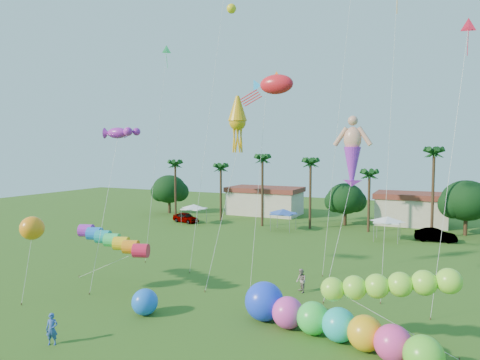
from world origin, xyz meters
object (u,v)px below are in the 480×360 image
at_px(car_b, 435,235).
at_px(spectator_b, 301,281).
at_px(spectator_a, 52,329).
at_px(car_a, 186,217).
at_px(blue_ball, 145,302).
at_px(caterpillar_inflatable, 325,322).

relative_size(car_b, spectator_b, 2.59).
bearing_deg(spectator_a, car_a, 84.79).
distance_m(car_a, blue_ball, 37.58).
distance_m(caterpillar_inflatable, blue_ball, 12.21).
height_order(caterpillar_inflatable, blue_ball, caterpillar_inflatable).
xyz_separation_m(car_a, spectator_a, (15.72, -39.06, 0.15)).
height_order(spectator_a, caterpillar_inflatable, caterpillar_inflatable).
distance_m(car_a, caterpillar_inflatable, 43.52).
relative_size(spectator_b, blue_ball, 1.04).
xyz_separation_m(caterpillar_inflatable, blue_ball, (-12.12, -1.49, -0.18)).
height_order(car_a, caterpillar_inflatable, caterpillar_inflatable).
relative_size(car_b, spectator_a, 2.62).
bearing_deg(spectator_a, spectator_b, 28.19).
height_order(car_a, blue_ball, blue_ball).
bearing_deg(car_b, caterpillar_inflatable, 165.61).
distance_m(car_b, spectator_b, 27.04).
relative_size(car_b, caterpillar_inflatable, 0.39).
height_order(car_a, spectator_a, spectator_a).
xyz_separation_m(car_a, blue_ball, (17.77, -33.11, 0.12)).
distance_m(car_b, blue_ball, 38.68).
bearing_deg(caterpillar_inflatable, spectator_a, -136.02).
bearing_deg(spectator_a, car_b, 36.76).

